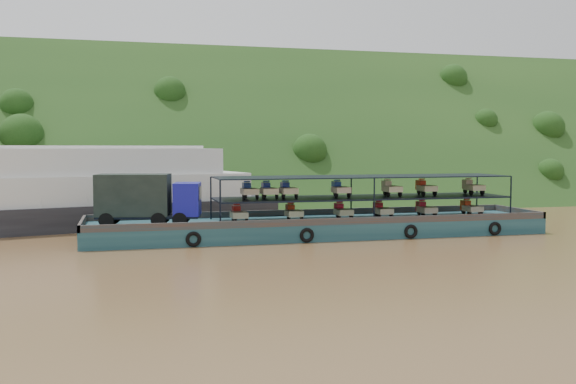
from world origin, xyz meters
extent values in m
plane|color=brown|center=(0.00, 0.00, 0.00)|extent=(160.00, 160.00, 0.00)
cube|color=#163513|center=(0.00, 36.00, 0.00)|extent=(140.00, 39.60, 39.60)
cube|color=#12353F|center=(-0.20, 0.36, 0.60)|extent=(35.00, 7.00, 1.20)
cube|color=#592D19|center=(-0.20, 3.76, 1.45)|extent=(35.00, 0.20, 0.50)
cube|color=#592D19|center=(-0.20, -3.04, 1.45)|extent=(35.00, 0.20, 0.50)
cube|color=#592D19|center=(17.20, 0.36, 1.45)|extent=(0.20, 7.00, 0.50)
cube|color=#592D19|center=(-17.60, 0.36, 1.45)|extent=(0.20, 7.00, 0.50)
torus|color=black|center=(-10.20, -3.19, 0.55)|extent=(1.06, 0.26, 1.06)
torus|color=black|center=(-2.20, -3.19, 0.55)|extent=(1.06, 0.26, 1.06)
torus|color=black|center=(5.80, -3.19, 0.55)|extent=(1.06, 0.26, 1.06)
torus|color=black|center=(12.80, -3.19, 0.55)|extent=(1.06, 0.26, 1.06)
cylinder|color=black|center=(-15.92, -0.64, 1.73)|extent=(1.10, 0.57, 1.05)
cylinder|color=black|center=(-15.48, 1.52, 1.73)|extent=(1.10, 0.57, 1.05)
cylinder|color=black|center=(-12.42, -1.35, 1.73)|extent=(1.10, 0.57, 1.05)
cylinder|color=black|center=(-11.98, 0.81, 1.73)|extent=(1.10, 0.57, 1.05)
cylinder|color=black|center=(-10.97, -1.64, 1.73)|extent=(1.10, 0.57, 1.05)
cylinder|color=black|center=(-10.53, 0.52, 1.73)|extent=(1.10, 0.57, 1.05)
cube|color=black|center=(-13.02, -0.10, 1.88)|extent=(7.47, 3.69, 0.21)
cube|color=#14148D|center=(-10.34, -0.65, 3.09)|extent=(2.25, 2.83, 2.31)
cube|color=black|center=(-9.47, -0.83, 3.51)|extent=(0.48, 2.07, 0.95)
cube|color=black|center=(-14.05, 0.11, 3.41)|extent=(5.45, 3.48, 2.94)
cube|color=black|center=(3.30, 0.36, 2.86)|extent=(23.00, 5.00, 0.12)
cube|color=black|center=(3.30, 0.36, 4.50)|extent=(23.00, 5.00, 0.08)
cylinder|color=black|center=(-8.20, -2.14, 2.85)|extent=(0.12, 0.12, 3.30)
cylinder|color=black|center=(-8.20, 2.86, 2.85)|extent=(0.12, 0.12, 3.30)
cylinder|color=black|center=(3.30, -2.14, 2.85)|extent=(0.12, 0.12, 3.30)
cylinder|color=black|center=(3.30, 2.86, 2.85)|extent=(0.12, 0.12, 3.30)
cylinder|color=black|center=(14.80, -2.14, 2.85)|extent=(0.12, 0.12, 3.30)
cylinder|color=black|center=(14.80, 2.86, 2.85)|extent=(0.12, 0.12, 3.30)
cylinder|color=black|center=(-6.51, 1.41, 1.46)|extent=(0.12, 0.52, 0.52)
cylinder|color=black|center=(-7.01, -0.39, 1.46)|extent=(0.14, 0.52, 0.52)
cylinder|color=black|center=(-6.01, -0.39, 1.46)|extent=(0.14, 0.52, 0.52)
cube|color=beige|center=(-6.51, -0.04, 1.80)|extent=(1.15, 1.50, 0.44)
cube|color=red|center=(-6.51, 1.11, 1.98)|extent=(0.55, 0.80, 0.80)
cube|color=red|center=(-6.51, 0.91, 2.48)|extent=(0.50, 0.10, 0.10)
cylinder|color=black|center=(-2.32, 1.41, 1.46)|extent=(0.12, 0.52, 0.52)
cylinder|color=black|center=(-2.82, -0.39, 1.46)|extent=(0.14, 0.52, 0.52)
cylinder|color=black|center=(-1.82, -0.39, 1.46)|extent=(0.14, 0.52, 0.52)
cube|color=beige|center=(-2.32, -0.04, 1.80)|extent=(1.15, 1.50, 0.44)
cube|color=red|center=(-2.32, 1.11, 1.98)|extent=(0.55, 0.80, 0.80)
cube|color=red|center=(-2.32, 0.91, 2.48)|extent=(0.50, 0.10, 0.10)
cylinder|color=black|center=(1.63, 1.41, 1.46)|extent=(0.12, 0.52, 0.52)
cylinder|color=black|center=(1.13, -0.39, 1.46)|extent=(0.14, 0.52, 0.52)
cylinder|color=black|center=(2.13, -0.39, 1.46)|extent=(0.14, 0.52, 0.52)
cube|color=#C1BC88|center=(1.63, -0.04, 1.80)|extent=(1.15, 1.50, 0.44)
cube|color=red|center=(1.63, 1.11, 1.98)|extent=(0.55, 0.80, 0.80)
cube|color=red|center=(1.63, 0.91, 2.48)|extent=(0.50, 0.10, 0.10)
cylinder|color=black|center=(4.93, 1.41, 1.46)|extent=(0.12, 0.52, 0.52)
cylinder|color=black|center=(4.43, -0.39, 1.46)|extent=(0.14, 0.52, 0.52)
cylinder|color=black|center=(5.43, -0.39, 1.46)|extent=(0.14, 0.52, 0.52)
cube|color=beige|center=(4.93, -0.04, 1.80)|extent=(1.15, 1.50, 0.44)
cube|color=#A90B16|center=(4.93, 1.11, 1.98)|extent=(0.55, 0.80, 0.80)
cube|color=#A90B16|center=(4.93, 0.91, 2.48)|extent=(0.50, 0.10, 0.10)
cylinder|color=black|center=(8.67, 1.41, 1.46)|extent=(0.12, 0.52, 0.52)
cylinder|color=black|center=(8.17, -0.39, 1.46)|extent=(0.14, 0.52, 0.52)
cylinder|color=black|center=(9.17, -0.39, 1.46)|extent=(0.14, 0.52, 0.52)
cube|color=#C9B38E|center=(8.67, -0.04, 1.80)|extent=(1.15, 1.50, 0.44)
cube|color=#B70C23|center=(8.67, 1.11, 1.98)|extent=(0.55, 0.80, 0.80)
cube|color=#B70C23|center=(8.67, 0.91, 2.48)|extent=(0.50, 0.10, 0.10)
cylinder|color=black|center=(12.71, 1.41, 1.46)|extent=(0.12, 0.52, 0.52)
cylinder|color=black|center=(12.21, -0.39, 1.46)|extent=(0.14, 0.52, 0.52)
cylinder|color=black|center=(13.21, -0.39, 1.46)|extent=(0.14, 0.52, 0.52)
cube|color=beige|center=(12.71, -0.04, 1.80)|extent=(1.15, 1.50, 0.44)
cube|color=red|center=(12.71, 1.11, 1.98)|extent=(0.55, 0.80, 0.80)
cube|color=red|center=(12.71, 0.91, 2.48)|extent=(0.50, 0.10, 0.10)
cylinder|color=black|center=(-5.72, 1.41, 3.18)|extent=(0.12, 0.52, 0.52)
cylinder|color=black|center=(-6.22, -0.39, 3.18)|extent=(0.14, 0.52, 0.52)
cylinder|color=black|center=(-5.22, -0.39, 3.18)|extent=(0.14, 0.52, 0.52)
cube|color=#CDB891|center=(-5.72, -0.04, 3.52)|extent=(1.15, 1.50, 0.44)
cube|color=navy|center=(-5.72, 1.11, 3.70)|extent=(0.55, 0.80, 0.80)
cube|color=navy|center=(-5.72, 0.91, 4.20)|extent=(0.50, 0.10, 0.10)
cylinder|color=black|center=(-2.73, 1.41, 3.18)|extent=(0.12, 0.52, 0.52)
cylinder|color=black|center=(-3.23, -0.39, 3.18)|extent=(0.14, 0.52, 0.52)
cylinder|color=black|center=(-2.23, -0.39, 3.18)|extent=(0.14, 0.52, 0.52)
cube|color=beige|center=(-2.73, -0.04, 3.52)|extent=(1.15, 1.50, 0.44)
cube|color=#1B32A2|center=(-2.73, 1.11, 3.70)|extent=(0.55, 0.80, 0.80)
cube|color=#1B32A2|center=(-2.73, 0.91, 4.20)|extent=(0.50, 0.10, 0.10)
cylinder|color=black|center=(1.42, 1.41, 3.18)|extent=(0.12, 0.52, 0.52)
cylinder|color=black|center=(0.92, -0.39, 3.18)|extent=(0.14, 0.52, 0.52)
cylinder|color=black|center=(1.92, -0.39, 3.18)|extent=(0.14, 0.52, 0.52)
cube|color=beige|center=(1.42, -0.04, 3.52)|extent=(1.15, 1.50, 0.44)
cube|color=#1A3E9E|center=(1.42, 1.11, 3.70)|extent=(0.55, 0.80, 0.80)
cube|color=#1A3E9E|center=(1.42, 0.91, 4.20)|extent=(0.50, 0.10, 0.10)
cylinder|color=black|center=(5.65, 1.41, 3.18)|extent=(0.12, 0.52, 0.52)
cylinder|color=black|center=(5.15, -0.39, 3.18)|extent=(0.14, 0.52, 0.52)
cylinder|color=black|center=(6.15, -0.39, 3.18)|extent=(0.14, 0.52, 0.52)
cube|color=beige|center=(5.65, -0.04, 3.52)|extent=(1.15, 1.50, 0.44)
cube|color=beige|center=(5.65, 1.11, 3.70)|extent=(0.55, 0.80, 0.80)
cube|color=beige|center=(5.65, 0.91, 4.20)|extent=(0.50, 0.10, 0.10)
cylinder|color=black|center=(8.63, 1.41, 3.18)|extent=(0.12, 0.52, 0.52)
cylinder|color=black|center=(8.13, -0.39, 3.18)|extent=(0.14, 0.52, 0.52)
cylinder|color=black|center=(9.13, -0.39, 3.18)|extent=(0.14, 0.52, 0.52)
cube|color=#BDB785|center=(8.63, -0.04, 3.52)|extent=(1.15, 1.50, 0.44)
cube|color=red|center=(8.63, 1.11, 3.70)|extent=(0.55, 0.80, 0.80)
cube|color=red|center=(8.63, 0.91, 4.20)|extent=(0.50, 0.10, 0.10)
cylinder|color=black|center=(12.84, 1.41, 3.18)|extent=(0.12, 0.52, 0.52)
cylinder|color=black|center=(12.34, -0.39, 3.18)|extent=(0.14, 0.52, 0.52)
cylinder|color=black|center=(13.34, -0.39, 3.18)|extent=(0.14, 0.52, 0.52)
cube|color=#C2BD89|center=(12.84, -0.04, 3.52)|extent=(1.15, 1.50, 0.44)
cube|color=#CAB18F|center=(12.84, 1.11, 3.70)|extent=(0.55, 0.80, 0.80)
cube|color=#CAB18F|center=(12.84, 0.91, 4.20)|extent=(0.50, 0.10, 0.10)
cylinder|color=black|center=(-4.24, 1.41, 3.18)|extent=(0.12, 0.52, 0.52)
cylinder|color=black|center=(-4.74, -0.39, 3.18)|extent=(0.14, 0.52, 0.52)
cylinder|color=black|center=(-3.74, -0.39, 3.18)|extent=(0.14, 0.52, 0.52)
cube|color=beige|center=(-4.24, -0.04, 3.52)|extent=(1.15, 1.50, 0.44)
cube|color=#1B32A2|center=(-4.24, 1.11, 3.70)|extent=(0.55, 0.80, 0.80)
cube|color=#1B32A2|center=(-4.24, 0.91, 4.20)|extent=(0.50, 0.10, 0.10)
cube|color=black|center=(-18.52, 10.65, 1.02)|extent=(35.19, 16.80, 2.05)
cube|color=silver|center=(-18.52, 10.65, 3.24)|extent=(30.02, 14.70, 2.39)
cube|color=silver|center=(-18.52, 10.65, 5.55)|extent=(24.85, 12.59, 2.22)
cube|color=silver|center=(-18.52, 10.65, 6.79)|extent=(21.33, 10.91, 0.26)
camera|label=1|loc=(-14.66, -46.49, 6.77)|focal=40.00mm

